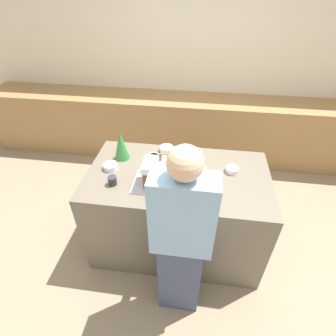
% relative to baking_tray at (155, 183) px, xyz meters
% --- Properties ---
extents(ground_plane, '(12.00, 12.00, 0.00)m').
position_rel_baking_tray_xyz_m(ground_plane, '(0.18, 0.15, -0.92)').
color(ground_plane, gray).
extents(wall_back, '(8.00, 0.05, 2.60)m').
position_rel_baking_tray_xyz_m(wall_back, '(0.18, 2.17, 0.38)').
color(wall_back, beige).
rests_on(wall_back, ground_plane).
extents(back_cabinet_block, '(6.00, 0.60, 0.90)m').
position_rel_baking_tray_xyz_m(back_cabinet_block, '(0.18, 1.84, -0.47)').
color(back_cabinet_block, '#9E7547').
rests_on(back_cabinet_block, ground_plane).
extents(kitchen_island, '(1.61, 0.90, 0.91)m').
position_rel_baking_tray_xyz_m(kitchen_island, '(0.18, 0.15, -0.46)').
color(kitchen_island, '#6B6051').
rests_on(kitchen_island, ground_plane).
extents(baking_tray, '(0.37, 0.31, 0.01)m').
position_rel_baking_tray_xyz_m(baking_tray, '(0.00, 0.00, 0.00)').
color(baking_tray, '#9E9EA8').
rests_on(baking_tray, kitchen_island).
extents(gingerbread_house, '(0.18, 0.20, 0.28)m').
position_rel_baking_tray_xyz_m(gingerbread_house, '(0.00, 0.00, 0.12)').
color(gingerbread_house, brown).
rests_on(gingerbread_house, baking_tray).
extents(decorative_tree, '(0.14, 0.14, 0.28)m').
position_rel_baking_tray_xyz_m(decorative_tree, '(-0.37, 0.33, 0.14)').
color(decorative_tree, '#33843D').
rests_on(decorative_tree, kitchen_island).
extents(candy_bowl_far_left, '(0.13, 0.13, 0.05)m').
position_rel_baking_tray_xyz_m(candy_bowl_far_left, '(0.03, 0.49, 0.03)').
color(candy_bowl_far_left, white).
rests_on(candy_bowl_far_left, kitchen_island).
extents(candy_bowl_behind_tray, '(0.13, 0.13, 0.05)m').
position_rel_baking_tray_xyz_m(candy_bowl_behind_tray, '(0.31, 0.46, 0.03)').
color(candy_bowl_behind_tray, white).
rests_on(candy_bowl_behind_tray, kitchen_island).
extents(candy_bowl_beside_tree, '(0.12, 0.12, 0.05)m').
position_rel_baking_tray_xyz_m(candy_bowl_beside_tree, '(-0.43, 0.15, 0.02)').
color(candy_bowl_beside_tree, white).
rests_on(candy_bowl_beside_tree, kitchen_island).
extents(candy_bowl_near_tray_left, '(0.11, 0.11, 0.05)m').
position_rel_baking_tray_xyz_m(candy_bowl_near_tray_left, '(0.65, 0.25, 0.02)').
color(candy_bowl_near_tray_left, white).
rests_on(candy_bowl_near_tray_left, kitchen_island).
extents(candy_bowl_front_corner, '(0.14, 0.14, 0.04)m').
position_rel_baking_tray_xyz_m(candy_bowl_front_corner, '(0.35, 0.21, 0.02)').
color(candy_bowl_front_corner, white).
rests_on(candy_bowl_front_corner, kitchen_island).
extents(candy_bowl_center_rear, '(0.12, 0.12, 0.05)m').
position_rel_baking_tray_xyz_m(candy_bowl_center_rear, '(-0.07, 0.33, 0.02)').
color(candy_bowl_center_rear, white).
rests_on(candy_bowl_center_rear, kitchen_island).
extents(mug, '(0.07, 0.07, 0.08)m').
position_rel_baking_tray_xyz_m(mug, '(-0.35, -0.06, 0.03)').
color(mug, '#2D2D33').
rests_on(mug, kitchen_island).
extents(person, '(0.42, 0.53, 1.61)m').
position_rel_baking_tray_xyz_m(person, '(0.27, -0.48, -0.08)').
color(person, '#424C6B').
rests_on(person, ground_plane).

